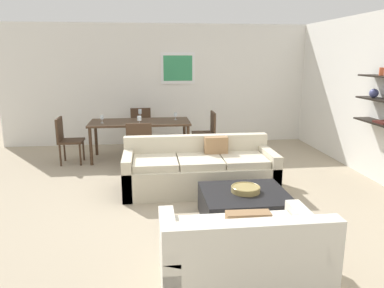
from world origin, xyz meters
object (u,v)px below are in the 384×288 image
(dining_chair_right_far, at_px, (208,130))
(wine_glass_left_near, at_px, (102,118))
(loveseat_white, at_px, (241,257))
(dining_chair_left_near, at_px, (66,137))
(wine_glass_head, at_px, (140,112))
(decorative_bowl, at_px, (246,189))
(dining_chair_head, at_px, (141,126))
(sofa_beige, at_px, (199,171))
(coffee_table, at_px, (244,207))
(wine_glass_right_far, at_px, (176,115))
(dining_table, at_px, (140,125))
(dining_chair_foot, at_px, (139,143))
(wine_glass_foot, at_px, (139,119))

(dining_chair_right_far, relative_size, wine_glass_left_near, 5.82)
(loveseat_white, distance_m, dining_chair_left_near, 4.78)
(wine_glass_head, bearing_deg, dining_chair_right_far, -7.22)
(decorative_bowl, xyz_separation_m, dining_chair_head, (-1.33, 3.89, 0.09))
(dining_chair_head, distance_m, dining_chair_right_far, 1.52)
(sofa_beige, height_order, wine_glass_head, wine_glass_head)
(wine_glass_head, bearing_deg, coffee_table, -69.05)
(sofa_beige, relative_size, wine_glass_head, 12.12)
(dining_chair_left_near, bearing_deg, wine_glass_right_far, 8.10)
(dining_chair_head, bearing_deg, dining_table, -90.00)
(dining_chair_right_far, xyz_separation_m, wine_glass_right_far, (-0.67, -0.09, 0.35))
(sofa_beige, relative_size, dining_chair_left_near, 2.59)
(coffee_table, height_order, wine_glass_head, wine_glass_head)
(dining_chair_left_near, relative_size, wine_glass_right_far, 6.11)
(dining_chair_right_far, height_order, dining_chair_foot, same)
(coffee_table, distance_m, dining_chair_foot, 2.61)
(sofa_beige, distance_m, dining_chair_right_far, 2.13)
(dining_chair_foot, bearing_deg, wine_glass_foot, 90.00)
(dining_chair_right_far, distance_m, wine_glass_right_far, 0.76)
(dining_chair_right_far, height_order, wine_glass_left_near, wine_glass_left_near)
(sofa_beige, distance_m, dining_chair_foot, 1.41)
(dining_chair_right_far, distance_m, wine_glass_left_near, 2.14)
(dining_chair_left_near, xyz_separation_m, dining_chair_right_far, (2.76, 0.38, 0.00))
(sofa_beige, height_order, decorative_bowl, sofa_beige)
(coffee_table, xyz_separation_m, dining_chair_right_far, (0.06, 3.26, 0.31))
(loveseat_white, xyz_separation_m, dining_table, (-0.94, 4.37, 0.39))
(dining_chair_foot, height_order, wine_glass_foot, wine_glass_foot)
(loveseat_white, relative_size, wine_glass_right_far, 9.76)
(dining_chair_left_near, bearing_deg, wine_glass_head, 22.05)
(sofa_beige, bearing_deg, wine_glass_right_far, 96.03)
(coffee_table, relative_size, dining_table, 0.53)
(dining_chair_foot, xyz_separation_m, wine_glass_foot, (-0.00, 0.47, 0.36))
(dining_table, height_order, dining_chair_right_far, dining_chair_right_far)
(dining_table, bearing_deg, dining_chair_right_far, 7.92)
(coffee_table, relative_size, dining_chair_right_far, 1.18)
(loveseat_white, height_order, dining_table, loveseat_white)
(sofa_beige, relative_size, coffee_table, 2.20)
(dining_chair_foot, distance_m, wine_glass_foot, 0.59)
(dining_chair_head, bearing_deg, wine_glass_right_far, -45.68)
(decorative_bowl, distance_m, dining_table, 3.34)
(wine_glass_foot, bearing_deg, coffee_table, -64.04)
(dining_chair_head, relative_size, wine_glass_foot, 5.44)
(loveseat_white, relative_size, wine_glass_foot, 8.69)
(wine_glass_head, height_order, wine_glass_foot, wine_glass_head)
(coffee_table, relative_size, dining_chair_left_near, 1.18)
(dining_table, relative_size, wine_glass_left_near, 12.86)
(loveseat_white, relative_size, dining_table, 0.72)
(dining_chair_right_far, bearing_deg, dining_chair_head, 155.05)
(loveseat_white, bearing_deg, wine_glass_head, 101.27)
(dining_chair_foot, xyz_separation_m, wine_glass_right_far, (0.71, 0.94, 0.35))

